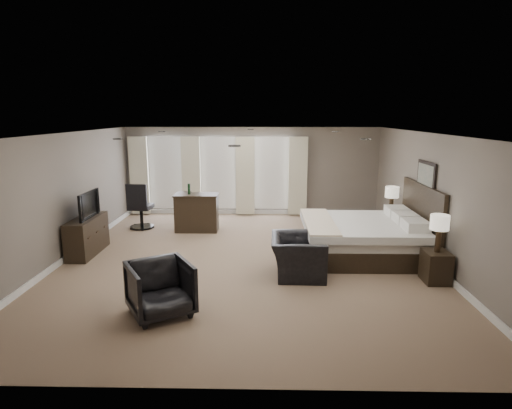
{
  "coord_description": "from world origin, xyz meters",
  "views": [
    {
      "loc": [
        0.39,
        -8.44,
        2.98
      ],
      "look_at": [
        0.2,
        0.4,
        1.1
      ],
      "focal_mm": 30.0,
      "sensor_mm": 36.0,
      "label": 1
    }
  ],
  "objects_px": {
    "armchair_far": "(160,286)",
    "bar_stool_right": "(206,215)",
    "armchair_near": "(298,249)",
    "dresser": "(87,236)",
    "desk_chair": "(141,205)",
    "bar_counter": "(197,212)",
    "tv": "(85,215)",
    "bar_stool_left": "(185,206)",
    "lamp_far": "(392,200)",
    "lamp_near": "(439,233)",
    "bed": "(369,221)",
    "nightstand_far": "(390,225)",
    "nightstand_near": "(436,267)"
  },
  "relations": [
    {
      "from": "armchair_far",
      "to": "bar_stool_right",
      "type": "height_order",
      "value": "armchair_far"
    },
    {
      "from": "armchair_near",
      "to": "dresser",
      "type": "bearing_deg",
      "value": 77.07
    },
    {
      "from": "armchair_far",
      "to": "desk_chair",
      "type": "bearing_deg",
      "value": 78.46
    },
    {
      "from": "desk_chair",
      "to": "dresser",
      "type": "bearing_deg",
      "value": 79.19
    },
    {
      "from": "bar_stool_right",
      "to": "bar_counter",
      "type": "bearing_deg",
      "value": -142.74
    },
    {
      "from": "tv",
      "to": "bar_stool_left",
      "type": "relative_size",
      "value": 1.2
    },
    {
      "from": "lamp_far",
      "to": "armchair_far",
      "type": "bearing_deg",
      "value": -137.26
    },
    {
      "from": "tv",
      "to": "armchair_far",
      "type": "xyz_separation_m",
      "value": [
        2.28,
        -2.84,
        -0.41
      ]
    },
    {
      "from": "lamp_far",
      "to": "lamp_near",
      "type": "bearing_deg",
      "value": -90.0
    },
    {
      "from": "bed",
      "to": "lamp_far",
      "type": "relative_size",
      "value": 3.57
    },
    {
      "from": "armchair_near",
      "to": "desk_chair",
      "type": "distance_m",
      "value": 5.1
    },
    {
      "from": "bed",
      "to": "bar_stool_left",
      "type": "xyz_separation_m",
      "value": [
        -4.44,
        2.95,
        -0.36
      ]
    },
    {
      "from": "bar_stool_left",
      "to": "bed",
      "type": "bearing_deg",
      "value": -33.6
    },
    {
      "from": "nightstand_far",
      "to": "tv",
      "type": "relative_size",
      "value": 0.58
    },
    {
      "from": "armchair_far",
      "to": "lamp_far",
      "type": "bearing_deg",
      "value": 12.21
    },
    {
      "from": "bar_stool_left",
      "to": "tv",
      "type": "bearing_deg",
      "value": -118.24
    },
    {
      "from": "armchair_near",
      "to": "armchair_far",
      "type": "distance_m",
      "value": 2.76
    },
    {
      "from": "dresser",
      "to": "armchair_far",
      "type": "xyz_separation_m",
      "value": [
        2.28,
        -2.84,
        0.05
      ]
    },
    {
      "from": "bed",
      "to": "nightstand_near",
      "type": "height_order",
      "value": "bed"
    },
    {
      "from": "nightstand_near",
      "to": "bar_stool_right",
      "type": "height_order",
      "value": "bar_stool_right"
    },
    {
      "from": "nightstand_far",
      "to": "bar_stool_left",
      "type": "distance_m",
      "value": 5.54
    },
    {
      "from": "armchair_far",
      "to": "dresser",
      "type": "bearing_deg",
      "value": 98.2
    },
    {
      "from": "dresser",
      "to": "lamp_far",
      "type": "bearing_deg",
      "value": 11.83
    },
    {
      "from": "nightstand_far",
      "to": "bar_stool_right",
      "type": "bearing_deg",
      "value": 172.67
    },
    {
      "from": "nightstand_far",
      "to": "armchair_far",
      "type": "bearing_deg",
      "value": -137.26
    },
    {
      "from": "nightstand_near",
      "to": "dresser",
      "type": "height_order",
      "value": "dresser"
    },
    {
      "from": "bar_counter",
      "to": "bar_stool_right",
      "type": "bearing_deg",
      "value": 37.26
    },
    {
      "from": "bar_stool_right",
      "to": "desk_chair",
      "type": "xyz_separation_m",
      "value": [
        -1.72,
        0.09,
        0.23
      ]
    },
    {
      "from": "bar_stool_left",
      "to": "bar_stool_right",
      "type": "distance_m",
      "value": 1.14
    },
    {
      "from": "nightstand_near",
      "to": "dresser",
      "type": "distance_m",
      "value": 7.07
    },
    {
      "from": "dresser",
      "to": "nightstand_near",
      "type": "bearing_deg",
      "value": -11.84
    },
    {
      "from": "nightstand_near",
      "to": "nightstand_far",
      "type": "bearing_deg",
      "value": 90.0
    },
    {
      "from": "dresser",
      "to": "tv",
      "type": "relative_size",
      "value": 1.39
    },
    {
      "from": "nightstand_far",
      "to": "bar_stool_left",
      "type": "relative_size",
      "value": 0.7
    },
    {
      "from": "bar_counter",
      "to": "bar_stool_left",
      "type": "distance_m",
      "value": 1.17
    },
    {
      "from": "bar_stool_right",
      "to": "dresser",
      "type": "bearing_deg",
      "value": -138.15
    },
    {
      "from": "dresser",
      "to": "desk_chair",
      "type": "bearing_deg",
      "value": 75.14
    },
    {
      "from": "nightstand_far",
      "to": "tv",
      "type": "xyz_separation_m",
      "value": [
        -6.92,
        -1.45,
        0.57
      ]
    },
    {
      "from": "bed",
      "to": "armchair_near",
      "type": "xyz_separation_m",
      "value": [
        -1.57,
        -1.16,
        -0.27
      ]
    },
    {
      "from": "dresser",
      "to": "desk_chair",
      "type": "distance_m",
      "value": 2.22
    },
    {
      "from": "nightstand_far",
      "to": "bar_counter",
      "type": "relative_size",
      "value": 0.52
    },
    {
      "from": "nightstand_near",
      "to": "nightstand_far",
      "type": "distance_m",
      "value": 2.9
    },
    {
      "from": "tv",
      "to": "nightstand_near",
      "type": "bearing_deg",
      "value": -101.84
    },
    {
      "from": "bar_stool_left",
      "to": "armchair_far",
      "type": "bearing_deg",
      "value": -83.18
    },
    {
      "from": "desk_chair",
      "to": "armchair_near",
      "type": "bearing_deg",
      "value": 143.87
    },
    {
      "from": "bed",
      "to": "dresser",
      "type": "bearing_deg",
      "value": 179.99
    },
    {
      "from": "lamp_far",
      "to": "armchair_near",
      "type": "relative_size",
      "value": 0.59
    },
    {
      "from": "bar_stool_right",
      "to": "desk_chair",
      "type": "bearing_deg",
      "value": 177.07
    },
    {
      "from": "armchair_far",
      "to": "nightstand_far",
      "type": "bearing_deg",
      "value": 12.21
    },
    {
      "from": "lamp_near",
      "to": "lamp_far",
      "type": "height_order",
      "value": "lamp_far"
    }
  ]
}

